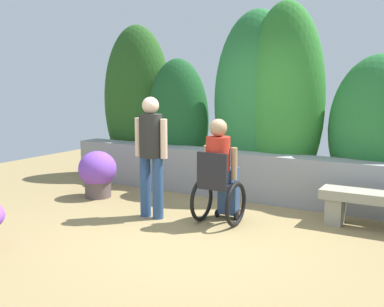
# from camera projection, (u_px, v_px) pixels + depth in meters

# --- Properties ---
(ground_plane) EXTENTS (12.27, 12.27, 0.00)m
(ground_plane) POSITION_uv_depth(u_px,v_px,m) (194.00, 235.00, 5.39)
(ground_plane) COLOR olive
(stone_retaining_wall) EXTENTS (6.72, 0.43, 0.72)m
(stone_retaining_wall) POSITION_uv_depth(u_px,v_px,m) (257.00, 177.00, 6.98)
(stone_retaining_wall) COLOR gray
(stone_retaining_wall) RESTS_ON ground
(hedge_backdrop) EXTENTS (7.05, 1.15, 2.99)m
(hedge_backdrop) POSITION_uv_depth(u_px,v_px,m) (268.00, 110.00, 7.37)
(hedge_backdrop) COLOR #25531D
(hedge_backdrop) RESTS_ON ground
(stone_bench) EXTENTS (1.45, 0.37, 0.46)m
(stone_bench) POSITION_uv_depth(u_px,v_px,m) (382.00, 206.00, 5.53)
(stone_bench) COLOR gray
(stone_bench) RESTS_ON ground
(person_in_wheelchair) EXTENTS (0.53, 0.66, 1.33)m
(person_in_wheelchair) POSITION_uv_depth(u_px,v_px,m) (220.00, 175.00, 5.79)
(person_in_wheelchair) COLOR black
(person_in_wheelchair) RESTS_ON ground
(person_standing_companion) EXTENTS (0.49, 0.30, 1.59)m
(person_standing_companion) POSITION_uv_depth(u_px,v_px,m) (151.00, 149.00, 5.99)
(person_standing_companion) COLOR navy
(person_standing_companion) RESTS_ON ground
(flower_pot_terracotta_by_wall) EXTENTS (0.59, 0.59, 0.72)m
(flower_pot_terracotta_by_wall) POSITION_uv_depth(u_px,v_px,m) (98.00, 173.00, 7.15)
(flower_pot_terracotta_by_wall) COLOR #594A4B
(flower_pot_terracotta_by_wall) RESTS_ON ground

